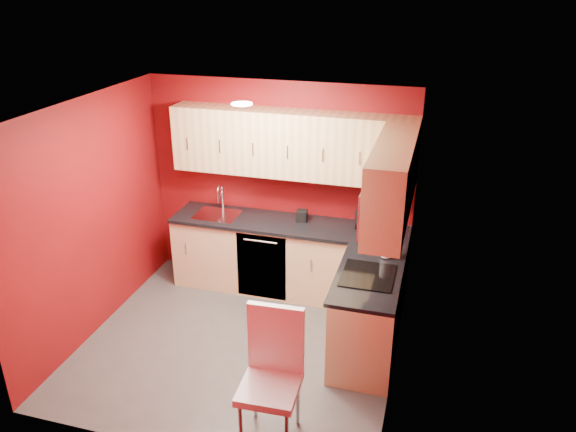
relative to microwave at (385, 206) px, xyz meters
The scene contains 21 objects.
floor 2.18m from the microwave, behind, with size 3.20×3.20×0.00m, color #474542.
ceiling 1.64m from the microwave, behind, with size 3.20×3.20×0.00m, color white.
wall_back 1.95m from the microwave, 136.99° to the left, with size 3.20×3.20×0.00m, color maroon.
wall_front 2.24m from the microwave, 129.35° to the right, with size 3.20×3.20×0.00m, color maroon.
wall_left 3.03m from the microwave, behind, with size 3.00×3.00×0.00m, color maroon.
wall_right 0.50m from the microwave, 44.09° to the right, with size 3.00×3.00×0.00m, color maroon.
base_cabinets_back 1.98m from the microwave, 140.04° to the left, with size 2.80×0.60×0.87m, color #DEBA7F.
base_cabinets_right 1.23m from the microwave, 151.81° to the left, with size 0.60×1.30×0.87m, color #DEBA7F.
countertop_back 1.73m from the microwave, 140.47° to the left, with size 2.80×0.63×0.04m, color black.
countertop_right 0.78m from the microwave, 162.04° to the left, with size 0.63×1.27×0.04m, color black.
upper_cabinets_back 1.65m from the microwave, 136.69° to the left, with size 2.80×0.35×0.75m, color #D8AE7A.
upper_cabinets_right 0.33m from the microwave, 82.65° to the left, with size 0.35×1.55×0.75m.
microwave is the anchor object (origin of this frame).
cooktop 0.75m from the microwave, behind, with size 0.50×0.55×0.01m, color black.
sink 2.43m from the microwave, 154.40° to the left, with size 0.52×0.42×0.35m.
dishwasher_front 2.02m from the microwave, 153.81° to the left, with size 0.60×0.02×0.82m, color black.
downlight 1.62m from the microwave, behind, with size 0.20×0.20×0.01m, color white.
coffee_maker 1.15m from the microwave, 108.39° to the left, with size 0.16×0.21×0.27m, color black, non-canonical shape.
napkin_holder 1.67m from the microwave, 134.17° to the left, with size 0.12×0.12×0.13m, color black, non-canonical shape.
paper_towel 0.77m from the microwave, 89.50° to the left, with size 0.15×0.15×0.26m, color white, non-canonical shape.
dining_chair 1.85m from the microwave, 117.33° to the right, with size 0.47×0.49×1.17m, color white, non-canonical shape.
Camera 1 is at (1.83, -4.57, 3.62)m, focal length 35.00 mm.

